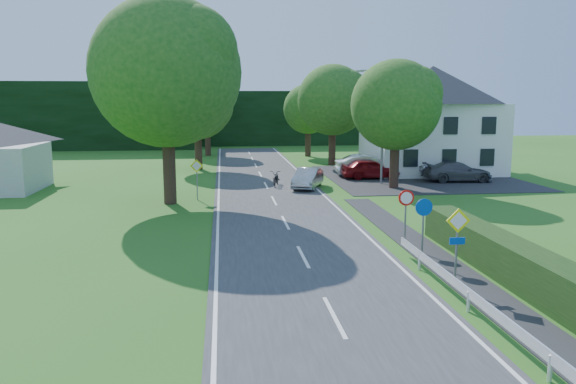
{
  "coord_description": "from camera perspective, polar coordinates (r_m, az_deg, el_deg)",
  "views": [
    {
      "loc": [
        -2.97,
        -8.39,
        5.93
      ],
      "look_at": [
        0.08,
        17.56,
        1.61
      ],
      "focal_mm": 35.0,
      "sensor_mm": 36.0,
      "label": 1
    }
  ],
  "objects": [
    {
      "name": "tree_right_far",
      "position": [
        51.38,
        4.54,
        7.81
      ],
      "size": [
        7.4,
        7.4,
        9.09
      ],
      "primitive_type": null,
      "color": "#1C5018",
      "rests_on": "ground"
    },
    {
      "name": "line_edge_right",
      "position": [
        29.65,
        5.55,
        -2.11
      ],
      "size": [
        0.12,
        80.0,
        0.01
      ],
      "primitive_type": "cube",
      "color": "white",
      "rests_on": "road"
    },
    {
      "name": "sign_priority_right",
      "position": [
        18.38,
        16.84,
        -4.03
      ],
      "size": [
        0.78,
        0.09,
        2.59
      ],
      "color": "gray",
      "rests_on": "ground"
    },
    {
      "name": "line_edge_left",
      "position": [
        28.99,
        -7.12,
        -2.4
      ],
      "size": [
        0.12,
        80.0,
        0.01
      ],
      "primitive_type": "cube",
      "color": "white",
      "rests_on": "road"
    },
    {
      "name": "road",
      "position": [
        29.15,
        -0.71,
        -2.32
      ],
      "size": [
        7.0,
        80.0,
        0.04
      ],
      "primitive_type": "cube",
      "color": "#353437",
      "rests_on": "ground"
    },
    {
      "name": "parked_car_silver_a",
      "position": [
        44.07,
        8.17,
        2.7
      ],
      "size": [
        5.14,
        1.98,
        1.67
      ],
      "primitive_type": "imported",
      "rotation": [
        0.0,
        0.0,
        1.53
      ],
      "color": "#B5B5BA",
      "rests_on": "parking_pad"
    },
    {
      "name": "sign_priority_left",
      "position": [
        33.67,
        -9.25,
        2.07
      ],
      "size": [
        0.78,
        0.09,
        2.44
      ],
      "color": "gray",
      "rests_on": "ground"
    },
    {
      "name": "treeline_left",
      "position": [
        74.73,
        -26.47,
        6.93
      ],
      "size": [
        44.0,
        6.0,
        8.0
      ],
      "primitive_type": "cube",
      "color": "black",
      "rests_on": "ground"
    },
    {
      "name": "line_centre",
      "position": [
        29.14,
        -0.71,
        -2.27
      ],
      "size": [
        0.12,
        80.0,
        0.01
      ],
      "primitive_type": null,
      "color": "white",
      "rests_on": "road"
    },
    {
      "name": "parked_car_silver_b",
      "position": [
        45.54,
        15.04,
        2.55
      ],
      "size": [
        5.71,
        3.91,
        1.45
      ],
      "primitive_type": "imported",
      "rotation": [
        0.0,
        0.0,
        1.89
      ],
      "color": "silver",
      "rests_on": "parking_pad"
    },
    {
      "name": "streetlight",
      "position": [
        39.97,
        9.41,
        7.16
      ],
      "size": [
        2.03,
        0.18,
        8.0
      ],
      "color": "gray",
      "rests_on": "ground"
    },
    {
      "name": "tree_right_mid",
      "position": [
        38.19,
        10.87,
        6.76
      ],
      "size": [
        7.0,
        7.0,
        8.58
      ],
      "primitive_type": null,
      "color": "#1C5018",
      "rests_on": "ground"
    },
    {
      "name": "tree_main",
      "position": [
        32.53,
        -12.19,
        8.98
      ],
      "size": [
        9.4,
        9.4,
        11.64
      ],
      "primitive_type": null,
      "color": "#1C5018",
      "rests_on": "ground"
    },
    {
      "name": "tree_right_back",
      "position": [
        59.11,
        2.06,
        7.29
      ],
      "size": [
        6.2,
        6.2,
        7.56
      ],
      "primitive_type": null,
      "color": "#1C5018",
      "rests_on": "ground"
    },
    {
      "name": "tree_left_back",
      "position": [
        60.44,
        -8.21,
        7.49
      ],
      "size": [
        6.6,
        6.6,
        8.07
      ],
      "primitive_type": null,
      "color": "#1C5018",
      "rests_on": "ground"
    },
    {
      "name": "sign_speed_limit",
      "position": [
        22.95,
        11.9,
        -1.27
      ],
      "size": [
        0.64,
        0.11,
        2.37
      ],
      "color": "gray",
      "rests_on": "ground"
    },
    {
      "name": "motorcycle",
      "position": [
        38.75,
        -1.2,
        1.46
      ],
      "size": [
        1.17,
        2.19,
        1.09
      ],
      "primitive_type": "imported",
      "rotation": [
        0.0,
        0.0,
        -0.22
      ],
      "color": "black",
      "rests_on": "road"
    },
    {
      "name": "parked_car_grey",
      "position": [
        42.56,
        16.88,
        1.98
      ],
      "size": [
        4.97,
        2.28,
        1.41
      ],
      "primitive_type": "imported",
      "rotation": [
        0.0,
        0.0,
        1.51
      ],
      "color": "#4E4D53",
      "rests_on": "parking_pad"
    },
    {
      "name": "house_white",
      "position": [
        47.55,
        14.34,
        7.26
      ],
      "size": [
        10.6,
        8.4,
        8.6
      ],
      "color": "white",
      "rests_on": "ground"
    },
    {
      "name": "parking_pad",
      "position": [
        44.41,
        13.08,
        1.49
      ],
      "size": [
        14.0,
        16.0,
        0.04
      ],
      "primitive_type": "cube",
      "color": "#242427",
      "rests_on": "ground"
    },
    {
      "name": "parked_car_red",
      "position": [
        42.67,
        8.4,
        2.34
      ],
      "size": [
        4.33,
        1.79,
        1.47
      ],
      "primitive_type": "imported",
      "rotation": [
        0.0,
        0.0,
        1.58
      ],
      "color": "maroon",
      "rests_on": "parking_pad"
    },
    {
      "name": "parasol",
      "position": [
        44.27,
        9.92,
        2.73
      ],
      "size": [
        2.4,
        2.43,
        1.74
      ],
      "primitive_type": "imported",
      "rotation": [
        0.0,
        0.0,
        -0.32
      ],
      "color": "red",
      "rests_on": "parking_pad"
    },
    {
      "name": "treeline_right",
      "position": [
        75.23,
        1.71,
        7.53
      ],
      "size": [
        30.0,
        5.0,
        7.0
      ],
      "primitive_type": "cube",
      "color": "black",
      "rests_on": "ground"
    },
    {
      "name": "sign_roundabout",
      "position": [
        21.12,
        13.6,
        -2.51
      ],
      "size": [
        0.64,
        0.08,
        2.37
      ],
      "color": "gray",
      "rests_on": "ground"
    },
    {
      "name": "moving_car",
      "position": [
        37.73,
        2.01,
        1.43
      ],
      "size": [
        2.78,
        4.33,
        1.35
      ],
      "primitive_type": "imported",
      "rotation": [
        0.0,
        0.0,
        -0.36
      ],
      "color": "#ABABB0",
      "rests_on": "road"
    },
    {
      "name": "tree_left_far",
      "position": [
        48.46,
        -9.17,
        7.33
      ],
      "size": [
        7.0,
        7.0,
        8.58
      ],
      "primitive_type": null,
      "color": "#1C5018",
      "rests_on": "ground"
    }
  ]
}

